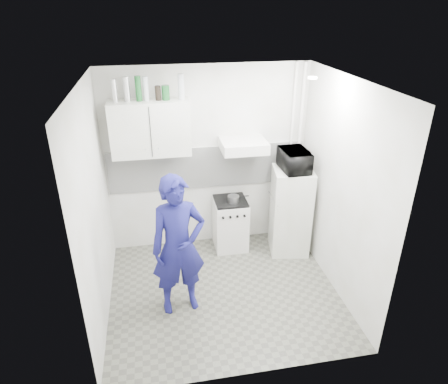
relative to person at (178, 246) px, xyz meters
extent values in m
plane|color=#5E5F51|center=(0.54, 0.16, -0.85)|extent=(2.80, 2.80, 0.00)
plane|color=white|center=(0.54, 0.16, 1.75)|extent=(2.80, 2.80, 0.00)
plane|color=white|center=(0.54, 1.41, 0.45)|extent=(2.80, 0.00, 2.80)
plane|color=white|center=(-0.86, 0.16, 0.45)|extent=(0.00, 2.60, 2.60)
plane|color=white|center=(1.94, 0.16, 0.45)|extent=(0.00, 2.60, 2.60)
imported|color=navy|center=(0.00, 0.00, 0.00)|extent=(0.67, 0.49, 1.69)
cube|color=silver|center=(0.82, 1.16, -0.47)|extent=(0.46, 0.46, 0.74)
cube|color=beige|center=(1.64, 0.93, -0.22)|extent=(0.60, 0.60, 1.26)
cube|color=black|center=(0.82, 1.16, -0.09)|extent=(0.45, 0.45, 0.03)
cylinder|color=silver|center=(0.85, 1.10, -0.03)|extent=(0.16, 0.16, 0.09)
imported|color=black|center=(1.64, 0.93, 0.55)|extent=(0.52, 0.36, 0.28)
cylinder|color=silver|center=(-0.60, 1.23, 1.49)|extent=(0.06, 0.06, 0.27)
cylinder|color=silver|center=(-0.45, 1.23, 1.50)|extent=(0.08, 0.08, 0.30)
cylinder|color=#144C1E|center=(-0.31, 1.23, 1.50)|extent=(0.07, 0.07, 0.30)
cylinder|color=#B2B7BC|center=(-0.22, 1.23, 1.50)|extent=(0.07, 0.07, 0.29)
cylinder|color=black|center=(-0.08, 1.23, 1.44)|extent=(0.07, 0.07, 0.18)
cylinder|color=#144C1E|center=(0.01, 1.23, 1.44)|extent=(0.09, 0.09, 0.18)
cylinder|color=#B2B7BC|center=(0.21, 1.23, 1.51)|extent=(0.08, 0.08, 0.31)
cube|color=beige|center=(-0.21, 1.23, 1.00)|extent=(1.00, 0.35, 0.70)
cube|color=silver|center=(0.99, 1.16, 0.72)|extent=(0.60, 0.50, 0.14)
cube|color=white|center=(0.54, 1.39, 0.35)|extent=(2.74, 0.03, 0.60)
cylinder|color=silver|center=(1.84, 1.33, 0.45)|extent=(0.05, 0.05, 2.60)
cylinder|color=silver|center=(1.72, 1.33, 0.45)|extent=(0.04, 0.04, 2.60)
cylinder|color=white|center=(1.54, 0.36, 1.72)|extent=(0.10, 0.10, 0.02)
camera|label=1|loc=(-0.18, -3.76, 2.48)|focal=32.00mm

